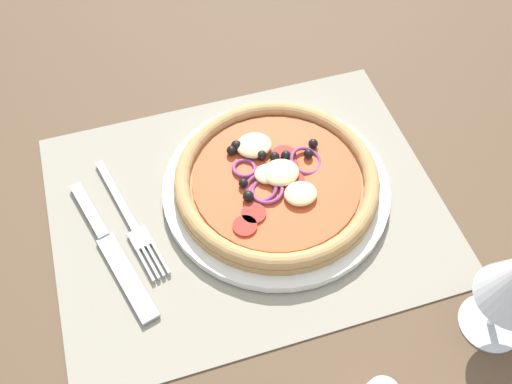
{
  "coord_description": "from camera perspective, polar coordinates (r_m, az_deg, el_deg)",
  "views": [
    {
      "loc": [
        10.25,
        37.05,
        56.48
      ],
      "look_at": [
        -1.18,
        0.0,
        2.51
      ],
      "focal_mm": 41.26,
      "sensor_mm": 36.0,
      "label": 1
    }
  ],
  "objects": [
    {
      "name": "fork",
      "position": [
        0.68,
        -11.93,
        -2.96
      ],
      "size": [
        5.58,
        17.87,
        0.44
      ],
      "rotation": [
        0.0,
        0.0,
        1.8
      ],
      "color": "#B2B5BA",
      "rests_on": "placemat"
    },
    {
      "name": "placemat",
      "position": [
        0.68,
        -0.95,
        -1.37
      ],
      "size": [
        44.29,
        34.53,
        0.4
      ],
      "primitive_type": "cube",
      "color": "gray",
      "rests_on": "ground_plane"
    },
    {
      "name": "ground_plane",
      "position": [
        0.69,
        -0.93,
        -2.02
      ],
      "size": [
        190.0,
        140.0,
        2.4
      ],
      "primitive_type": "cube",
      "color": "brown"
    },
    {
      "name": "knife",
      "position": [
        0.66,
        -13.84,
        -5.42
      ],
      "size": [
        6.91,
        19.72,
        0.62
      ],
      "rotation": [
        0.0,
        0.0,
        1.84
      ],
      "color": "#B2B5BA",
      "rests_on": "placemat"
    },
    {
      "name": "pizza",
      "position": [
        0.67,
        1.98,
        1.24
      ],
      "size": [
        23.62,
        23.62,
        2.61
      ],
      "color": "tan",
      "rests_on": "plate"
    },
    {
      "name": "plate",
      "position": [
        0.69,
        1.97,
        0.38
      ],
      "size": [
        26.48,
        26.48,
        1.11
      ],
      "primitive_type": "cylinder",
      "color": "silver",
      "rests_on": "placemat"
    }
  ]
}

